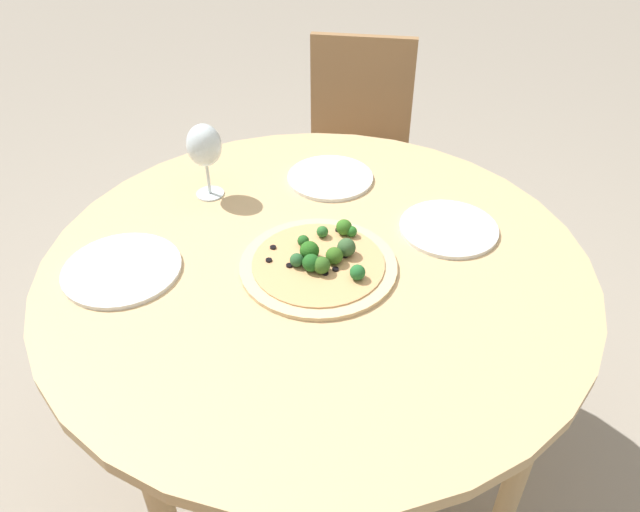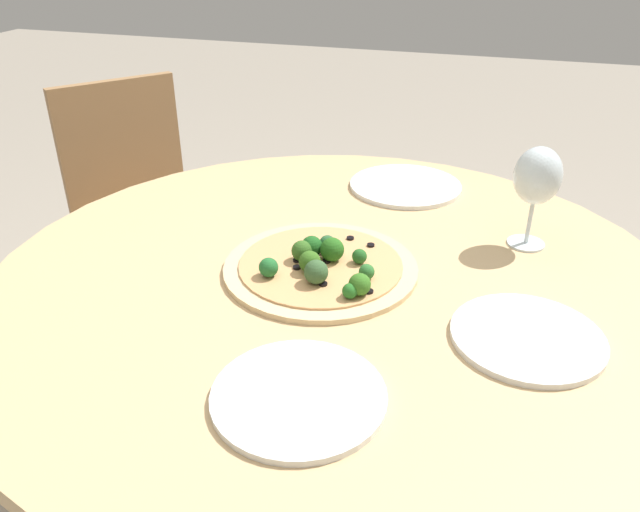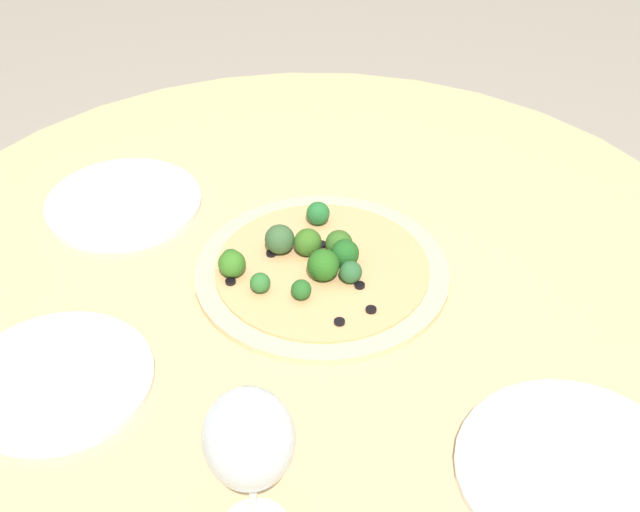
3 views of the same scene
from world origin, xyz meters
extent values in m
cylinder|color=tan|center=(0.00, 0.00, 0.75)|extent=(1.21, 1.21, 0.03)
cylinder|color=tan|center=(-0.38, -0.38, 0.37)|extent=(0.05, 0.05, 0.73)
cylinder|color=tan|center=(-0.38, 0.38, 0.37)|extent=(0.05, 0.05, 0.73)
cube|color=#997047|center=(-0.58, -0.75, 0.41)|extent=(0.56, 0.56, 0.04)
cube|color=#997047|center=(-0.69, -0.90, 0.66)|extent=(0.32, 0.26, 0.45)
cylinder|color=#997047|center=(-0.34, -0.72, 0.20)|extent=(0.04, 0.04, 0.39)
cylinder|color=#997047|center=(-0.61, -0.51, 0.20)|extent=(0.04, 0.04, 0.39)
cylinder|color=#997047|center=(-0.55, -0.99, 0.20)|extent=(0.04, 0.04, 0.39)
cylinder|color=#997047|center=(-0.82, -0.78, 0.20)|extent=(0.04, 0.04, 0.39)
cylinder|color=#DBBC89|center=(0.00, -0.03, 0.77)|extent=(0.34, 0.34, 0.01)
cylinder|color=tan|center=(0.00, -0.03, 0.78)|extent=(0.29, 0.29, 0.00)
sphere|color=#35582F|center=(0.07, -0.01, 0.80)|extent=(0.04, 0.04, 0.04)
sphere|color=#335F20|center=(0.00, -0.06, 0.80)|extent=(0.04, 0.04, 0.04)
sphere|color=#23662D|center=(0.07, -0.10, 0.79)|extent=(0.03, 0.03, 0.03)
sphere|color=#295A2F|center=(-0.05, -0.03, 0.79)|extent=(0.03, 0.03, 0.03)
sphere|color=#1D561D|center=(-0.02, -0.05, 0.80)|extent=(0.04, 0.04, 0.04)
sphere|color=#235B21|center=(-0.02, 0.04, 0.79)|extent=(0.03, 0.03, 0.03)
sphere|color=#255F1A|center=(-0.02, -0.01, 0.80)|extent=(0.04, 0.04, 0.04)
sphere|color=#256822|center=(0.09, 0.05, 0.79)|extent=(0.03, 0.03, 0.03)
sphere|color=#346C1F|center=(0.08, 0.06, 0.80)|extent=(0.04, 0.04, 0.04)
sphere|color=#35631D|center=(0.03, -0.04, 0.80)|extent=(0.04, 0.04, 0.04)
sphere|color=#2C682C|center=(0.03, 0.06, 0.79)|extent=(0.03, 0.03, 0.03)
cylinder|color=black|center=(0.07, 0.00, 0.78)|extent=(0.01, 0.01, 0.00)
cylinder|color=black|center=(0.01, -0.07, 0.78)|extent=(0.01, 0.01, 0.00)
cylinder|color=black|center=(-0.10, 0.00, 0.78)|extent=(0.01, 0.01, 0.00)
cylinder|color=black|center=(0.07, 0.08, 0.78)|extent=(0.01, 0.01, 0.00)
cylinder|color=black|center=(0.06, -0.02, 0.78)|extent=(0.01, 0.01, 0.00)
cylinder|color=black|center=(0.01, -0.03, 0.78)|extent=(0.01, 0.01, 0.00)
cylinder|color=black|center=(-0.06, -0.03, 0.78)|extent=(0.01, 0.01, 0.00)
cylinder|color=black|center=(0.03, -0.06, 0.78)|extent=(0.01, 0.01, 0.00)
cylinder|color=black|center=(-0.01, -0.02, 0.78)|extent=(0.01, 0.01, 0.00)
cylinder|color=black|center=(-0.09, 0.04, 0.78)|extent=(0.01, 0.01, 0.00)
cylinder|color=silver|center=(-0.21, 0.32, 0.77)|extent=(0.07, 0.07, 0.00)
cylinder|color=silver|center=(-0.21, 0.32, 0.81)|extent=(0.01, 0.01, 0.08)
ellipsoid|color=silver|center=(-0.21, 0.32, 0.90)|extent=(0.09, 0.09, 0.11)
cylinder|color=silver|center=(0.11, 0.33, 0.77)|extent=(0.23, 0.23, 0.01)
cylinder|color=silver|center=(-0.42, 0.05, 0.77)|extent=(0.25, 0.25, 0.01)
cylinder|color=silver|center=(0.33, 0.05, 0.77)|extent=(0.23, 0.23, 0.01)
camera|label=1|loc=(-0.21, -1.06, 1.62)|focal=35.00mm
camera|label=2|loc=(0.91, 0.26, 1.32)|focal=35.00mm
camera|label=3|loc=(-0.60, 0.67, 1.53)|focal=50.00mm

